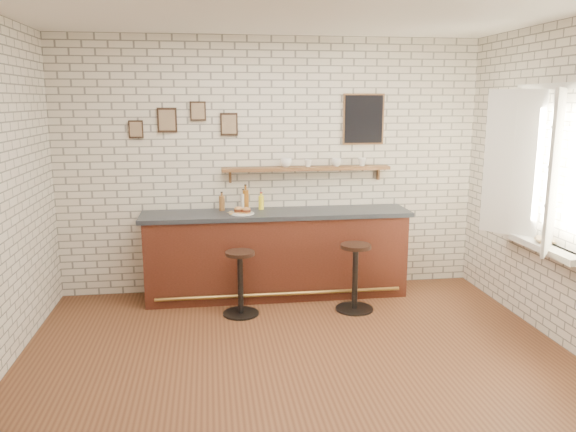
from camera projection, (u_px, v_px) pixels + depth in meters
The scene contains 21 objects.
ground at pixel (298, 358), 5.03m from camera, with size 5.00×5.00×0.00m, color brown.
bar_counter at pixel (277, 254), 6.58m from camera, with size 3.10×0.65×1.01m.
sandwich_plate at pixel (242, 213), 6.35m from camera, with size 0.28×0.28×0.01m, color white.
ciabatta_sandwich at pixel (242, 210), 6.34m from camera, with size 0.20×0.14×0.06m.
potato_chips at pixel (240, 213), 6.34m from camera, with size 0.25×0.19×0.00m.
bitters_bottle_brown at pixel (222, 203), 6.54m from camera, with size 0.07×0.07×0.22m.
bitters_bottle_white at pixel (243, 201), 6.57m from camera, with size 0.06×0.06×0.25m.
bitters_bottle_amber at pixel (246, 199), 6.57m from camera, with size 0.07×0.07×0.30m.
condiment_bottle_yellow at pixel (261, 202), 6.60m from camera, with size 0.06×0.06×0.20m.
bar_stool_left at pixel (240, 281), 6.00m from camera, with size 0.39×0.39×0.70m.
bar_stool_right at pixel (355, 275), 6.12m from camera, with size 0.43×0.43×0.75m.
wall_shelf at pixel (307, 169), 6.63m from camera, with size 2.00×0.18×0.18m.
shelf_cup_a at pixel (286, 163), 6.58m from camera, with size 0.14×0.14×0.11m, color white.
shelf_cup_b at pixel (308, 163), 6.62m from camera, with size 0.09×0.09×0.09m, color white.
shelf_cup_c at pixel (336, 162), 6.67m from camera, with size 0.12×0.12×0.09m, color white.
shelf_cup_d at pixel (362, 162), 6.71m from camera, with size 0.10×0.10×0.10m, color white.
back_wall_decor at pixel (291, 120), 6.57m from camera, with size 2.96×0.02×0.56m.
window_sill at pixel (536, 244), 5.47m from camera, with size 0.20×1.35×0.06m.
casement_window at pixel (539, 167), 5.31m from camera, with size 0.40×1.30×1.56m.
book_lower at pixel (537, 241), 5.42m from camera, with size 0.15×0.20×0.02m, color tan.
book_upper at pixel (536, 238), 5.44m from camera, with size 0.17×0.23×0.02m, color tan.
Camera 1 is at (-0.75, -4.61, 2.27)m, focal length 35.00 mm.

